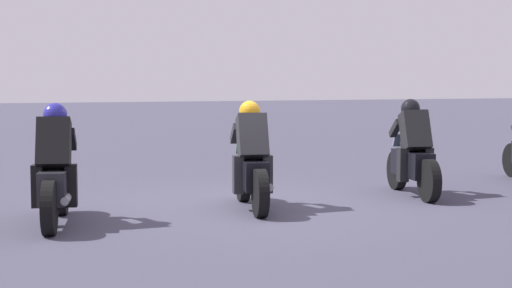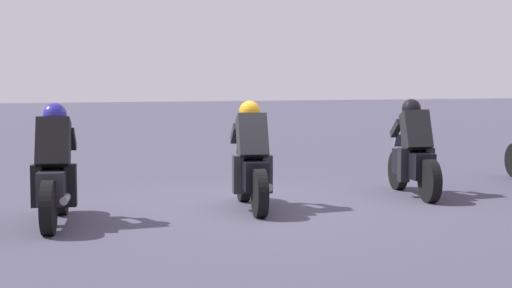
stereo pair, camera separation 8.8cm
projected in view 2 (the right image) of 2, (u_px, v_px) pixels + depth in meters
ground_plane at (251, 205)px, 10.91m from camera, size 120.00×120.00×0.00m
rider_lane_b at (413, 156)px, 11.80m from camera, size 2.01×0.66×1.51m
rider_lane_c at (251, 165)px, 10.56m from camera, size 2.02×0.64×1.51m
rider_lane_d at (55, 174)px, 9.41m from camera, size 2.01×0.66×1.51m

